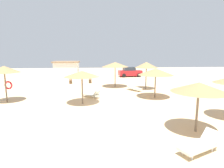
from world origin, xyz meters
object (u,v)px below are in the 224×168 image
(parasol_1, at_px, (82,74))
(bench_0, at_px, (90,80))
(parked_car, at_px, (130,72))
(beach_cabana, at_px, (67,70))
(parasol_5, at_px, (156,72))
(parasol_0, at_px, (146,65))
(lounger_0, at_px, (134,88))
(bench_1, at_px, (71,81))
(lounger_1, at_px, (91,94))
(parasol_3, at_px, (199,87))
(lounger_3, at_px, (200,144))
(parasol_6, at_px, (4,70))
(parasol_4, at_px, (115,65))

(parasol_1, bearing_deg, bench_0, 88.37)
(parked_car, xyz_separation_m, beach_cabana, (-10.64, -1.57, 0.60))
(parasol_5, xyz_separation_m, parked_car, (0.73, 15.59, -1.52))
(bench_0, bearing_deg, parasol_5, -57.14)
(parasol_0, distance_m, lounger_0, 2.93)
(parasol_0, height_order, bench_1, parasol_0)
(beach_cabana, bearing_deg, parked_car, 8.40)
(lounger_0, bearing_deg, lounger_1, -147.38)
(bench_1, bearing_deg, parasol_1, -77.65)
(lounger_0, bearing_deg, bench_0, 128.56)
(parked_car, bearing_deg, parasol_5, -92.68)
(parasol_3, bearing_deg, lounger_1, 124.80)
(lounger_0, height_order, bench_0, lounger_0)
(parasol_5, distance_m, parked_car, 15.68)
(lounger_0, xyz_separation_m, lounger_1, (-4.49, -2.88, 0.01))
(parasol_1, height_order, parasol_5, parasol_5)
(parasol_1, bearing_deg, parasol_5, 13.20)
(lounger_1, distance_m, lounger_3, 10.62)
(parasol_6, relative_size, beach_cabana, 0.73)
(parasol_5, distance_m, bench_1, 12.75)
(lounger_1, relative_size, bench_0, 1.21)
(parasol_5, xyz_separation_m, lounger_0, (-1.23, 3.33, -2.03))
(lounger_0, distance_m, bench_1, 9.45)
(bench_0, distance_m, parked_car, 9.21)
(lounger_0, bearing_deg, parasol_4, 126.15)
(parasol_4, bearing_deg, beach_cabana, 129.89)
(parked_car, bearing_deg, parasol_0, -92.10)
(lounger_3, xyz_separation_m, beach_cabana, (-8.67, 23.20, 1.10))
(parasol_0, height_order, lounger_3, parasol_0)
(parasol_3, bearing_deg, parked_car, 87.35)
(parasol_0, distance_m, beach_cabana, 14.35)
(parasol_3, bearing_deg, parasol_1, 136.14)
(parasol_0, distance_m, parasol_5, 4.05)
(lounger_0, bearing_deg, parasol_5, -69.72)
(parked_car, bearing_deg, lounger_0, -99.07)
(parasol_0, height_order, parasol_5, parasol_0)
(lounger_3, bearing_deg, parasol_0, 83.31)
(lounger_0, distance_m, lounger_3, 12.51)
(parasol_6, relative_size, lounger_1, 1.62)
(parasol_5, bearing_deg, parked_car, 87.32)
(parasol_0, distance_m, lounger_1, 7.40)
(lounger_3, relative_size, parked_car, 0.47)
(lounger_1, relative_size, lounger_3, 0.93)
(parasol_4, height_order, parked_car, parasol_4)
(parasol_0, bearing_deg, parasol_4, 152.54)
(parked_car, bearing_deg, lounger_3, -94.55)
(parasol_6, bearing_deg, lounger_3, -37.80)
(parasol_4, relative_size, lounger_1, 1.74)
(parasol_1, distance_m, parasol_3, 8.39)
(beach_cabana, bearing_deg, parasol_4, -50.11)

